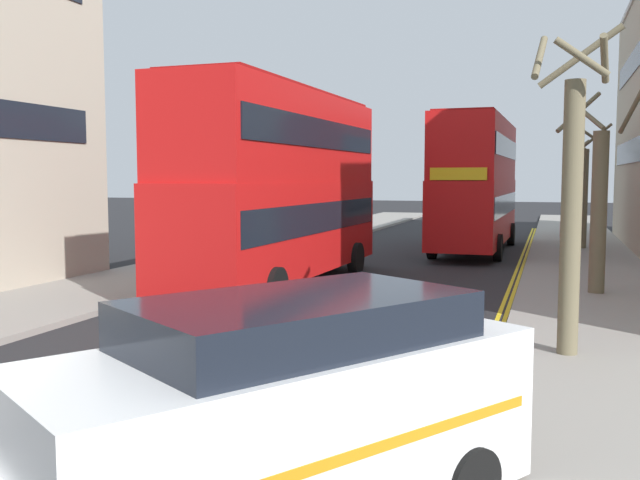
{
  "coord_description": "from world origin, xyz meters",
  "views": [
    {
      "loc": [
        5.34,
        -3.72,
        3.19
      ],
      "look_at": [
        0.5,
        11.0,
        1.8
      ],
      "focal_mm": 39.71,
      "sensor_mm": 36.0,
      "label": 1
    }
  ],
  "objects_px": {
    "taxi_minivan": "(278,416)",
    "double_decker_bus_away": "(281,182)",
    "keep_left_bollard": "(118,374)",
    "pedestrian_far": "(565,237)",
    "double_decker_bus_oncoming": "(476,181)"
  },
  "relations": [
    {
      "from": "keep_left_bollard",
      "to": "double_decker_bus_away",
      "type": "xyz_separation_m",
      "value": [
        -2.09,
        11.2,
        2.42
      ]
    },
    {
      "from": "keep_left_bollard",
      "to": "pedestrian_far",
      "type": "bearing_deg",
      "value": 73.34
    },
    {
      "from": "taxi_minivan",
      "to": "double_decker_bus_away",
      "type": "bearing_deg",
      "value": 111.23
    },
    {
      "from": "keep_left_bollard",
      "to": "double_decker_bus_away",
      "type": "distance_m",
      "value": 11.64
    },
    {
      "from": "pedestrian_far",
      "to": "double_decker_bus_oncoming",
      "type": "bearing_deg",
      "value": 135.2
    },
    {
      "from": "pedestrian_far",
      "to": "double_decker_bus_away",
      "type": "bearing_deg",
      "value": -133.9
    },
    {
      "from": "double_decker_bus_oncoming",
      "to": "pedestrian_far",
      "type": "distance_m",
      "value": 5.41
    },
    {
      "from": "keep_left_bollard",
      "to": "double_decker_bus_oncoming",
      "type": "distance_m",
      "value": 23.16
    },
    {
      "from": "keep_left_bollard",
      "to": "pedestrian_far",
      "type": "distance_m",
      "value": 20.25
    },
    {
      "from": "double_decker_bus_away",
      "to": "keep_left_bollard",
      "type": "bearing_deg",
      "value": -79.44
    },
    {
      "from": "double_decker_bus_away",
      "to": "taxi_minivan",
      "type": "height_order",
      "value": "double_decker_bus_away"
    },
    {
      "from": "pedestrian_far",
      "to": "taxi_minivan",
      "type": "bearing_deg",
      "value": -97.25
    },
    {
      "from": "double_decker_bus_away",
      "to": "double_decker_bus_oncoming",
      "type": "xyz_separation_m",
      "value": [
        4.34,
        11.73,
        0.0
      ]
    },
    {
      "from": "double_decker_bus_away",
      "to": "double_decker_bus_oncoming",
      "type": "bearing_deg",
      "value": 69.71
    },
    {
      "from": "double_decker_bus_oncoming",
      "to": "taxi_minivan",
      "type": "distance_m",
      "value": 25.1
    }
  ]
}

